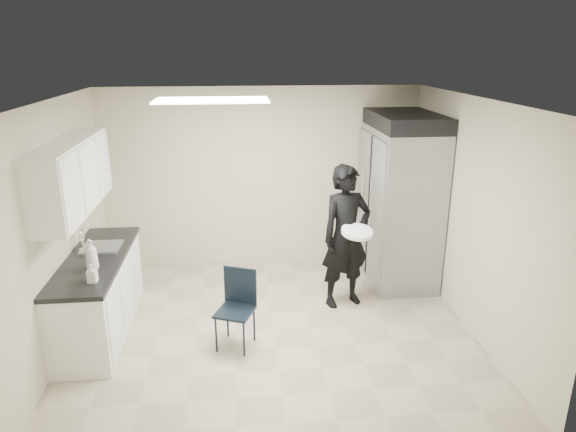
{
  "coord_description": "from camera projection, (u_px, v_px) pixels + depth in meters",
  "views": [
    {
      "loc": [
        -0.36,
        -5.2,
        3.11
      ],
      "look_at": [
        0.19,
        0.2,
        1.31
      ],
      "focal_mm": 32.0,
      "sensor_mm": 36.0,
      "label": 1
    }
  ],
  "objects": [
    {
      "name": "ceiling",
      "position": [
        271.0,
        101.0,
        5.1
      ],
      "size": [
        4.5,
        4.5,
        0.0
      ],
      "primitive_type": "plane",
      "rotation": [
        3.14,
        0.0,
        0.0
      ],
      "color": "silver",
      "rests_on": "back_wall"
    },
    {
      "name": "left_wall",
      "position": [
        55.0,
        231.0,
        5.3
      ],
      "size": [
        0.0,
        4.0,
        4.0
      ],
      "primitive_type": "plane",
      "rotation": [
        1.57,
        0.0,
        1.57
      ],
      "color": "#BFB79E",
      "rests_on": "floor"
    },
    {
      "name": "back_wall",
      "position": [
        262.0,
        178.0,
        7.4
      ],
      "size": [
        4.5,
        0.0,
        4.5
      ],
      "primitive_type": "plane",
      "rotation": [
        1.57,
        0.0,
        0.0
      ],
      "color": "#BFB79E",
      "rests_on": "floor"
    },
    {
      "name": "upper_cabinets",
      "position": [
        71.0,
        176.0,
        5.34
      ],
      "size": [
        0.35,
        1.8,
        0.75
      ],
      "primitive_type": "cube",
      "color": "silver",
      "rests_on": "left_wall"
    },
    {
      "name": "ceiling_panel",
      "position": [
        212.0,
        100.0,
        5.43
      ],
      "size": [
        1.2,
        0.6,
        0.02
      ],
      "primitive_type": "cube",
      "color": "white",
      "rests_on": "ceiling"
    },
    {
      "name": "towel_dispenser",
      "position": [
        95.0,
        171.0,
        6.48
      ],
      "size": [
        0.22,
        0.3,
        0.35
      ],
      "primitive_type": "cube",
      "color": "black",
      "rests_on": "left_wall"
    },
    {
      "name": "notice_sticker_left",
      "position": [
        60.0,
        235.0,
        5.42
      ],
      "size": [
        0.0,
        0.12,
        0.07
      ],
      "primitive_type": "cube",
      "color": "yellow",
      "rests_on": "left_wall"
    },
    {
      "name": "fridge_compressor",
      "position": [
        406.0,
        121.0,
        6.61
      ],
      "size": [
        0.8,
        1.35,
        0.2
      ],
      "primitive_type": "cube",
      "color": "black",
      "rests_on": "commercial_fridge"
    },
    {
      "name": "soap_bottle_b",
      "position": [
        92.0,
        273.0,
        5.01
      ],
      "size": [
        0.09,
        0.09,
        0.19
      ],
      "primitive_type": "imported",
      "rotation": [
        0.0,
        0.0,
        -0.07
      ],
      "color": "#B4B5C1",
      "rests_on": "countertop"
    },
    {
      "name": "countertop",
      "position": [
        95.0,
        259.0,
        5.64
      ],
      "size": [
        0.64,
        1.95,
        0.05
      ],
      "primitive_type": "cube",
      "color": "black",
      "rests_on": "lower_counter"
    },
    {
      "name": "notice_sticker_right",
      "position": [
        66.0,
        232.0,
        5.62
      ],
      "size": [
        0.0,
        0.12,
        0.07
      ],
      "primitive_type": "cube",
      "color": "yellow",
      "rests_on": "left_wall"
    },
    {
      "name": "soap_bottle_a",
      "position": [
        91.0,
        255.0,
        5.27
      ],
      "size": [
        0.18,
        0.18,
        0.33
      ],
      "primitive_type": "imported",
      "rotation": [
        0.0,
        0.0,
        0.67
      ],
      "color": "white",
      "rests_on": "countertop"
    },
    {
      "name": "sink",
      "position": [
        102.0,
        252.0,
        5.89
      ],
      "size": [
        0.42,
        0.4,
        0.14
      ],
      "primitive_type": "cube",
      "color": "gray",
      "rests_on": "countertop"
    },
    {
      "name": "folding_chair",
      "position": [
        235.0,
        312.0,
        5.48
      ],
      "size": [
        0.48,
        0.48,
        0.83
      ],
      "primitive_type": "cube",
      "rotation": [
        0.0,
        0.0,
        -0.39
      ],
      "color": "black",
      "rests_on": "floor"
    },
    {
      "name": "floor",
      "position": [
        273.0,
        330.0,
        5.92
      ],
      "size": [
        4.5,
        4.5,
        0.0
      ],
      "primitive_type": "plane",
      "color": "tan",
      "rests_on": "ground"
    },
    {
      "name": "commercial_fridge",
      "position": [
        400.0,
        206.0,
        6.97
      ],
      "size": [
        0.8,
        1.35,
        2.1
      ],
      "primitive_type": "cube",
      "color": "gray",
      "rests_on": "floor"
    },
    {
      "name": "right_wall",
      "position": [
        473.0,
        217.0,
        5.73
      ],
      "size": [
        0.0,
        4.0,
        4.0
      ],
      "primitive_type": "plane",
      "rotation": [
        1.57,
        0.0,
        -1.57
      ],
      "color": "#BFB79E",
      "rests_on": "floor"
    },
    {
      "name": "bucket_lid",
      "position": [
        357.0,
        232.0,
        6.01
      ],
      "size": [
        0.47,
        0.47,
        0.05
      ],
      "primitive_type": "cylinder",
      "rotation": [
        0.0,
        0.0,
        0.31
      ],
      "color": "white",
      "rests_on": "man_tuxedo"
    },
    {
      "name": "man_tuxedo",
      "position": [
        346.0,
        237.0,
        6.27
      ],
      "size": [
        0.76,
        0.62,
        1.79
      ],
      "primitive_type": "imported",
      "rotation": [
        0.0,
        0.0,
        0.31
      ],
      "color": "black",
      "rests_on": "floor"
    },
    {
      "name": "faucet",
      "position": [
        82.0,
        240.0,
        5.82
      ],
      "size": [
        0.02,
        0.02,
        0.24
      ],
      "primitive_type": "cylinder",
      "color": "silver",
      "rests_on": "countertop"
    },
    {
      "name": "lower_counter",
      "position": [
        99.0,
        296.0,
        5.79
      ],
      "size": [
        0.6,
        1.9,
        0.86
      ],
      "primitive_type": "cube",
      "color": "silver",
      "rests_on": "floor"
    }
  ]
}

